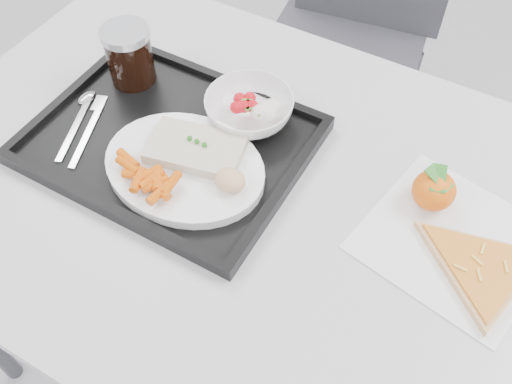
{
  "coord_description": "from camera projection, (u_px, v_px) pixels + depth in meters",
  "views": [
    {
      "loc": [
        0.28,
        -0.19,
        1.48
      ],
      "look_at": [
        0.01,
        0.28,
        0.77
      ],
      "focal_mm": 40.0,
      "sensor_mm": 36.0,
      "label": 1
    }
  ],
  "objects": [
    {
      "name": "chair",
      "position": [
        353.0,
        20.0,
        1.54
      ],
      "size": [
        0.48,
        0.48,
        0.93
      ],
      "color": "#34333A",
      "rests_on": "ground"
    },
    {
      "name": "tangerine",
      "position": [
        434.0,
        190.0,
        0.87
      ],
      "size": [
        0.08,
        0.08,
        0.07
      ],
      "color": "orange",
      "rests_on": "napkin"
    },
    {
      "name": "salad_bowl",
      "position": [
        249.0,
        109.0,
        0.97
      ],
      "size": [
        0.15,
        0.15,
        0.05
      ],
      "color": "white",
      "rests_on": "tray"
    },
    {
      "name": "pizza_slice",
      "position": [
        481.0,
        268.0,
        0.82
      ],
      "size": [
        0.28,
        0.28,
        0.02
      ],
      "color": "#D8B568",
      "rests_on": "napkin"
    },
    {
      "name": "fish_fillet",
      "position": [
        196.0,
        149.0,
        0.91
      ],
      "size": [
        0.17,
        0.12,
        0.03
      ],
      "color": "beige",
      "rests_on": "dinner_plate"
    },
    {
      "name": "carrot_pile",
      "position": [
        148.0,
        178.0,
        0.87
      ],
      "size": [
        0.12,
        0.07,
        0.02
      ],
      "color": "#D05209",
      "rests_on": "dinner_plate"
    },
    {
      "name": "table",
      "position": [
        258.0,
        212.0,
        0.97
      ],
      "size": [
        1.2,
        0.8,
        0.75
      ],
      "color": "#B4B4B6",
      "rests_on": "ground"
    },
    {
      "name": "bread_roll",
      "position": [
        230.0,
        180.0,
        0.87
      ],
      "size": [
        0.06,
        0.06,
        0.03
      ],
      "color": "#DAAE88",
      "rests_on": "dinner_plate"
    },
    {
      "name": "salad_contents",
      "position": [
        258.0,
        108.0,
        0.96
      ],
      "size": [
        0.08,
        0.06,
        0.03
      ],
      "color": "red",
      "rests_on": "salad_bowl"
    },
    {
      "name": "tray",
      "position": [
        170.0,
        142.0,
        0.97
      ],
      "size": [
        0.45,
        0.35,
        0.03
      ],
      "color": "black",
      "rests_on": "table"
    },
    {
      "name": "cola_glass",
      "position": [
        129.0,
        54.0,
        1.01
      ],
      "size": [
        0.09,
        0.09,
        0.11
      ],
      "color": "black",
      "rests_on": "tray"
    },
    {
      "name": "dinner_plate",
      "position": [
        185.0,
        167.0,
        0.91
      ],
      "size": [
        0.27,
        0.27,
        0.02
      ],
      "color": "white",
      "rests_on": "tray"
    },
    {
      "name": "napkin",
      "position": [
        453.0,
        241.0,
        0.86
      ],
      "size": [
        0.29,
        0.28,
        0.0
      ],
      "color": "white",
      "rests_on": "table"
    },
    {
      "name": "cutlery",
      "position": [
        84.0,
        118.0,
        0.99
      ],
      "size": [
        0.11,
        0.17,
        0.01
      ],
      "color": "silver",
      "rests_on": "tray"
    }
  ]
}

